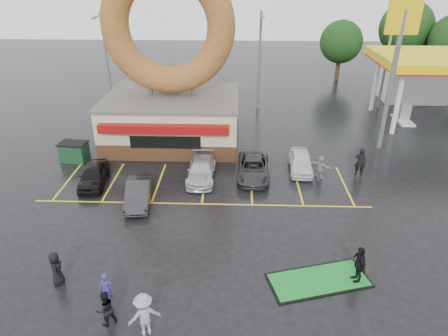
{
  "coord_description": "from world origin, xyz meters",
  "views": [
    {
      "loc": [
        2.04,
        -16.57,
        12.67
      ],
      "look_at": [
        1.31,
        3.83,
        2.2
      ],
      "focal_mm": 32.0,
      "sensor_mm": 36.0,
      "label": 1
    }
  ],
  "objects_px": {
    "donut_shop": "(171,85)",
    "gas_station": "(432,73)",
    "shell_sign": "(397,50)",
    "car_black": "(94,175)",
    "car_white": "(301,162)",
    "person_cameraman": "(359,264)",
    "car_dgrey": "(138,193)",
    "streetlight_mid": "(260,59)",
    "car_silver": "(201,170)",
    "person_blue": "(106,290)",
    "streetlight_right": "(387,58)",
    "car_grey": "(253,168)",
    "streetlight_left": "(107,61)",
    "dumpster": "(74,152)",
    "putting_green": "(319,280)"
  },
  "relations": [
    {
      "from": "donut_shop",
      "to": "gas_station",
      "type": "bearing_deg",
      "value": 19.11
    },
    {
      "from": "donut_shop",
      "to": "shell_sign",
      "type": "height_order",
      "value": "donut_shop"
    },
    {
      "from": "shell_sign",
      "to": "car_black",
      "type": "distance_m",
      "value": 22.15
    },
    {
      "from": "car_white",
      "to": "person_cameraman",
      "type": "distance_m",
      "value": 10.81
    },
    {
      "from": "shell_sign",
      "to": "car_black",
      "type": "height_order",
      "value": "shell_sign"
    },
    {
      "from": "car_black",
      "to": "person_cameraman",
      "type": "relative_size",
      "value": 2.05
    },
    {
      "from": "donut_shop",
      "to": "car_dgrey",
      "type": "bearing_deg",
      "value": -94.46
    },
    {
      "from": "shell_sign",
      "to": "person_cameraman",
      "type": "height_order",
      "value": "shell_sign"
    },
    {
      "from": "car_dgrey",
      "to": "streetlight_mid",
      "type": "bearing_deg",
      "value": 58.88
    },
    {
      "from": "car_silver",
      "to": "person_blue",
      "type": "height_order",
      "value": "person_blue"
    },
    {
      "from": "streetlight_right",
      "to": "car_silver",
      "type": "bearing_deg",
      "value": -136.67
    },
    {
      "from": "car_silver",
      "to": "shell_sign",
      "type": "bearing_deg",
      "value": 22.23
    },
    {
      "from": "car_grey",
      "to": "streetlight_left",
      "type": "bearing_deg",
      "value": 137.17
    },
    {
      "from": "car_dgrey",
      "to": "dumpster",
      "type": "bearing_deg",
      "value": 129.93
    },
    {
      "from": "streetlight_right",
      "to": "person_cameraman",
      "type": "distance_m",
      "value": 26.38
    },
    {
      "from": "car_dgrey",
      "to": "putting_green",
      "type": "relative_size",
      "value": 0.8
    },
    {
      "from": "gas_station",
      "to": "streetlight_mid",
      "type": "xyz_separation_m",
      "value": [
        -16.0,
        -0.02,
        1.08
      ]
    },
    {
      "from": "streetlight_mid",
      "to": "car_dgrey",
      "type": "bearing_deg",
      "value": -113.96
    },
    {
      "from": "person_cameraman",
      "to": "person_blue",
      "type": "bearing_deg",
      "value": -88.55
    },
    {
      "from": "person_blue",
      "to": "dumpster",
      "type": "bearing_deg",
      "value": 119.14
    },
    {
      "from": "car_silver",
      "to": "dumpster",
      "type": "distance_m",
      "value": 9.64
    },
    {
      "from": "streetlight_left",
      "to": "person_cameraman",
      "type": "distance_m",
      "value": 28.88
    },
    {
      "from": "streetlight_right",
      "to": "car_grey",
      "type": "xyz_separation_m",
      "value": [
        -12.86,
        -14.96,
        -4.16
      ]
    },
    {
      "from": "car_grey",
      "to": "putting_green",
      "type": "bearing_deg",
      "value": -73.02
    },
    {
      "from": "streetlight_mid",
      "to": "streetlight_right",
      "type": "height_order",
      "value": "same"
    },
    {
      "from": "shell_sign",
      "to": "car_grey",
      "type": "bearing_deg",
      "value": -152.92
    },
    {
      "from": "car_silver",
      "to": "dumpster",
      "type": "relative_size",
      "value": 2.39
    },
    {
      "from": "car_silver",
      "to": "car_black",
      "type": "bearing_deg",
      "value": -171.82
    },
    {
      "from": "car_white",
      "to": "person_blue",
      "type": "xyz_separation_m",
      "value": [
        -9.63,
        -12.49,
        0.13
      ]
    },
    {
      "from": "car_dgrey",
      "to": "car_silver",
      "type": "relative_size",
      "value": 0.9
    },
    {
      "from": "car_grey",
      "to": "car_white",
      "type": "bearing_deg",
      "value": 19.43
    },
    {
      "from": "streetlight_right",
      "to": "person_cameraman",
      "type": "xyz_separation_m",
      "value": [
        -8.53,
        -24.67,
        -3.86
      ]
    },
    {
      "from": "streetlight_left",
      "to": "person_blue",
      "type": "height_order",
      "value": "streetlight_left"
    },
    {
      "from": "car_grey",
      "to": "putting_green",
      "type": "relative_size",
      "value": 0.93
    },
    {
      "from": "streetlight_left",
      "to": "car_white",
      "type": "xyz_separation_m",
      "value": [
        16.41,
        -11.92,
        -4.14
      ]
    },
    {
      "from": "streetlight_mid",
      "to": "dumpster",
      "type": "distance_m",
      "value": 18.58
    },
    {
      "from": "streetlight_left",
      "to": "streetlight_mid",
      "type": "relative_size",
      "value": 1.0
    },
    {
      "from": "donut_shop",
      "to": "streetlight_right",
      "type": "bearing_deg",
      "value": 25.21
    },
    {
      "from": "car_silver",
      "to": "car_white",
      "type": "relative_size",
      "value": 1.13
    },
    {
      "from": "streetlight_mid",
      "to": "car_silver",
      "type": "distance_m",
      "value": 15.54
    },
    {
      "from": "car_grey",
      "to": "car_white",
      "type": "xyz_separation_m",
      "value": [
        3.27,
        1.04,
        0.02
      ]
    },
    {
      "from": "streetlight_mid",
      "to": "car_black",
      "type": "xyz_separation_m",
      "value": [
        -11.1,
        -15.33,
        -4.14
      ]
    },
    {
      "from": "person_cameraman",
      "to": "dumpster",
      "type": "height_order",
      "value": "person_cameraman"
    },
    {
      "from": "streetlight_mid",
      "to": "person_cameraman",
      "type": "relative_size",
      "value": 4.86
    },
    {
      "from": "car_silver",
      "to": "car_grey",
      "type": "distance_m",
      "value": 3.44
    },
    {
      "from": "shell_sign",
      "to": "dumpster",
      "type": "height_order",
      "value": "shell_sign"
    },
    {
      "from": "streetlight_mid",
      "to": "streetlight_right",
      "type": "relative_size",
      "value": 1.0
    },
    {
      "from": "person_cameraman",
      "to": "putting_green",
      "type": "distance_m",
      "value": 1.9
    },
    {
      "from": "car_silver",
      "to": "putting_green",
      "type": "distance_m",
      "value": 11.2
    },
    {
      "from": "shell_sign",
      "to": "streetlight_right",
      "type": "distance_m",
      "value": 10.68
    }
  ]
}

